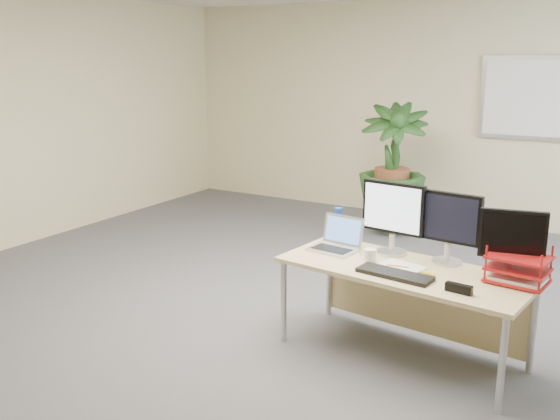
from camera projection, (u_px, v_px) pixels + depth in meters
The scene contains 17 objects.
floor at pixel (265, 334), 4.67m from camera, with size 8.00×8.00×0.00m, color #4D4E53.
back_wall at pixel (435, 111), 7.69m from camera, with size 7.00×0.04×2.70m, color beige.
whiteboard at pixel (539, 99), 7.03m from camera, with size 1.30×0.04×0.95m.
desk at pixel (409, 283), 4.28m from camera, with size 1.74×0.90×0.64m.
floor_plant at pixel (392, 170), 7.10m from camera, with size 0.84×0.84×1.50m, color #193C16.
monitor_left at pixel (393, 213), 4.41m from camera, with size 0.47×0.21×0.52m.
monitor_right at pixel (449, 223), 4.21m from camera, with size 0.45×0.20×0.50m.
monitor_dark at pixel (512, 240), 3.91m from camera, with size 0.40×0.18×0.45m.
laptop at pixel (337, 241), 4.57m from camera, with size 0.36×0.33×0.24m.
keyboard at pixel (395, 274), 4.02m from camera, with size 0.49×0.16×0.03m, color black.
coffee_mug at pixel (369, 256), 4.28m from camera, with size 0.12×0.09×0.10m.
spiral_notebook at pixel (400, 267), 4.18m from camera, with size 0.29×0.22×0.01m, color white.
orange_pen at pixel (398, 266), 4.17m from camera, with size 0.01×0.01×0.15m, color orange.
yellow_highlighter at pixel (427, 273), 4.06m from camera, with size 0.02×0.02×0.12m, color yellow.
water_bottle at pixel (338, 225), 4.77m from camera, with size 0.07×0.07×0.26m.
letter_tray at pixel (518, 271), 3.89m from camera, with size 0.39×0.31×0.17m.
stapler at pixel (459, 288), 3.74m from camera, with size 0.16×0.04×0.05m, color black.
Camera 1 is at (2.27, -3.66, 2.03)m, focal length 40.00 mm.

